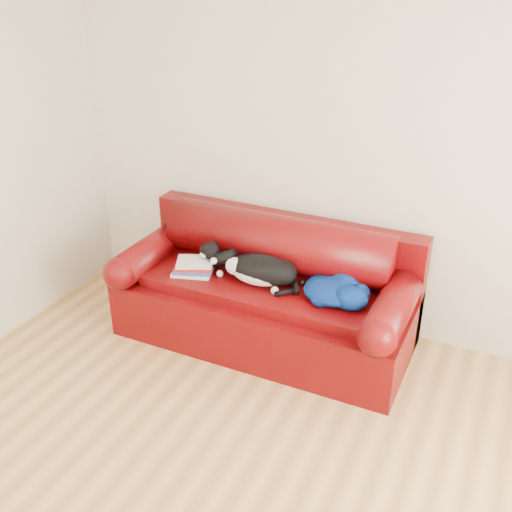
# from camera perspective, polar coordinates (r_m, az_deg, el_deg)

# --- Properties ---
(ground) EXTENTS (4.50, 4.50, 0.00)m
(ground) POSITION_cam_1_polar(r_m,az_deg,el_deg) (3.35, -2.86, -22.97)
(ground) COLOR olive
(ground) RESTS_ON ground
(room_shell) EXTENTS (4.52, 4.02, 2.61)m
(room_shell) POSITION_cam_1_polar(r_m,az_deg,el_deg) (2.30, -0.88, 4.09)
(room_shell) COLOR beige
(room_shell) RESTS_ON ground
(sofa_base) EXTENTS (2.10, 0.90, 0.50)m
(sofa_base) POSITION_cam_1_polar(r_m,az_deg,el_deg) (4.38, 0.81, -5.22)
(sofa_base) COLOR #360205
(sofa_base) RESTS_ON ground
(sofa_back) EXTENTS (2.10, 1.01, 0.88)m
(sofa_back) POSITION_cam_1_polar(r_m,az_deg,el_deg) (4.42, 2.16, -0.36)
(sofa_back) COLOR #360205
(sofa_back) RESTS_ON ground
(book_stack) EXTENTS (0.33, 0.29, 0.10)m
(book_stack) POSITION_cam_1_polar(r_m,az_deg,el_deg) (4.33, -5.93, -1.01)
(book_stack) COLOR beige
(book_stack) RESTS_ON sofa_base
(cat) EXTENTS (0.71, 0.30, 0.25)m
(cat) POSITION_cam_1_polar(r_m,az_deg,el_deg) (4.16, 0.42, -1.38)
(cat) COLOR black
(cat) RESTS_ON sofa_base
(blanket) EXTENTS (0.47, 0.39, 0.15)m
(blanket) POSITION_cam_1_polar(r_m,az_deg,el_deg) (4.01, 7.54, -3.26)
(blanket) COLOR #021243
(blanket) RESTS_ON sofa_base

